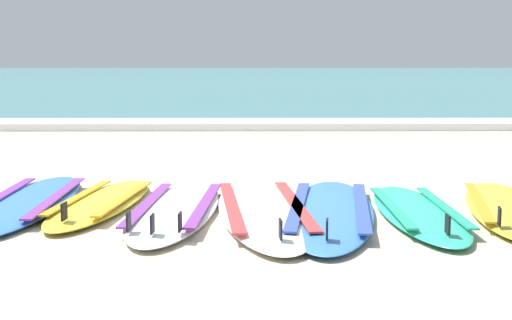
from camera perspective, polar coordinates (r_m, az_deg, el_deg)
name	(u,v)px	position (r m, az deg, el deg)	size (l,w,h in m)	color
ground_plane	(216,203)	(5.53, -3.07, -3.32)	(80.00, 80.00, 0.00)	#C1B599
sea	(246,76)	(40.84, -0.74, 6.43)	(80.00, 60.00, 0.10)	teal
wave_foam_strip	(234,124)	(11.40, -1.68, 2.75)	(80.00, 1.05, 0.11)	white
surfboard_0	(28,202)	(5.63, -17.05, -3.08)	(0.60, 2.27, 0.18)	#3875CC
surfboard_1	(102,202)	(5.47, -11.74, -3.20)	(0.69, 1.95, 0.18)	yellow
surfboard_2	(176,209)	(5.16, -6.16, -3.75)	(0.67, 2.22, 0.18)	white
surfboard_3	(264,210)	(5.10, 0.58, -3.85)	(0.81, 2.49, 0.18)	white
surfboard_4	(330,211)	(5.10, 5.66, -3.88)	(0.88, 2.45, 0.18)	#3875CC
surfboard_5	(417,212)	(5.15, 12.28, -3.91)	(0.49, 1.97, 0.18)	#2DB793
surfboard_6	(506,207)	(5.47, 18.62, -3.46)	(0.90, 2.12, 0.18)	yellow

